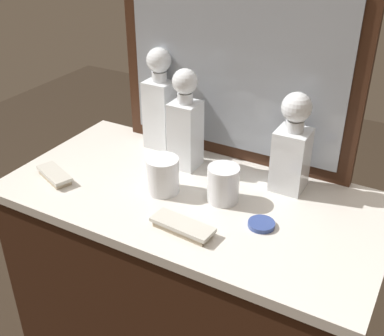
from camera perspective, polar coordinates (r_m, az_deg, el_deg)
dresser at (r=1.63m, az=0.00°, el=-17.11°), size 1.04×0.54×0.95m
dresser_mirror at (r=1.41m, az=5.10°, el=11.52°), size 0.74×0.03×0.56m
crystal_decanter_rear at (r=1.40m, az=-0.79°, el=4.65°), size 0.08×0.08×0.30m
crystal_decanter_far_right at (r=1.53m, az=-3.74°, el=7.08°), size 0.08×0.08×0.32m
crystal_decanter_left at (r=1.32m, az=11.68°, el=1.88°), size 0.09×0.09×0.28m
crystal_tumbler_left at (r=1.28m, az=3.70°, el=-2.06°), size 0.09×0.09×0.10m
crystal_tumbler_front at (r=1.31m, az=-3.47°, el=-1.01°), size 0.09×0.09×0.10m
silver_brush_right at (r=1.44m, az=-15.92°, el=-0.83°), size 0.14×0.10×0.02m
silver_brush_front at (r=1.18m, az=-1.13°, el=-6.96°), size 0.16×0.07×0.02m
porcelain_dish at (r=1.21m, az=8.20°, el=-6.59°), size 0.07×0.07×0.01m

